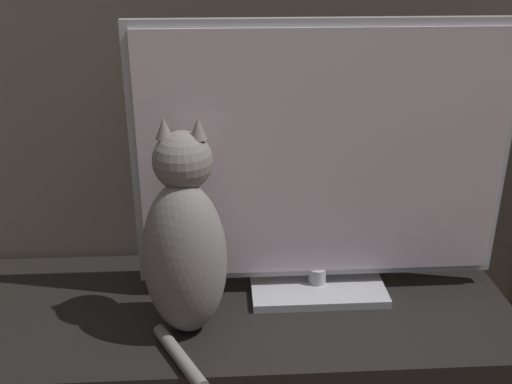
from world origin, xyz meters
The scene contains 3 objects.
tv_stand centered at (0.00, 0.92, 0.24)m, with size 1.33×0.51×0.48m.
tv centered at (0.21, 0.99, 0.81)m, with size 0.87×0.20×0.66m.
cat centered at (-0.11, 0.84, 0.69)m, with size 0.20×0.32×0.48m.
Camera 1 is at (-0.02, -0.29, 1.30)m, focal length 42.00 mm.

